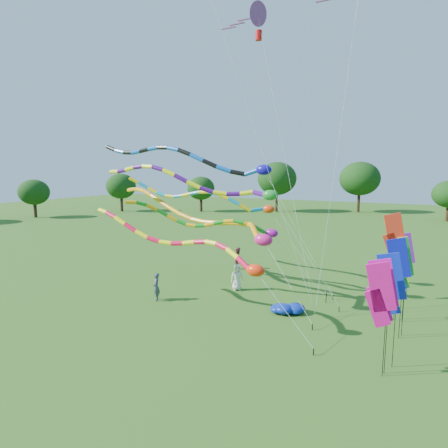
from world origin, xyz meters
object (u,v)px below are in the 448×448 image
at_px(tube_kite_orange, 200,216).
at_px(person_b, 156,287).
at_px(tube_kite_red, 189,245).
at_px(person_c, 238,258).
at_px(blue_nylon_heap, 289,312).
at_px(person_a, 237,277).

relative_size(tube_kite_orange, person_b, 9.64).
bearing_deg(person_b, tube_kite_red, 37.54).
bearing_deg(tube_kite_orange, person_b, -94.56).
height_order(tube_kite_red, tube_kite_orange, tube_kite_orange).
height_order(tube_kite_red, person_c, tube_kite_red).
distance_m(tube_kite_orange, person_c, 6.98).
bearing_deg(blue_nylon_heap, tube_kite_red, -153.53).
height_order(tube_kite_red, blue_nylon_heap, tube_kite_red).
height_order(person_a, person_c, person_c).
xyz_separation_m(tube_kite_red, person_c, (-1.81, 9.71, -2.96)).
xyz_separation_m(person_a, person_c, (-2.16, 4.73, 0.02)).
xyz_separation_m(tube_kite_red, person_a, (0.35, 4.98, -2.97)).
bearing_deg(tube_kite_red, tube_kite_orange, 123.51).
bearing_deg(person_a, tube_kite_red, -131.28).
distance_m(person_a, person_c, 5.20).
bearing_deg(person_b, blue_nylon_heap, 66.05).
relative_size(blue_nylon_heap, person_c, 0.96).
relative_size(tube_kite_red, person_c, 7.93).
xyz_separation_m(person_b, person_c, (1.21, 8.66, 0.03)).
bearing_deg(blue_nylon_heap, person_a, 148.36).
bearing_deg(person_a, blue_nylon_heap, -68.90).
relative_size(tube_kite_red, person_a, 8.09).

